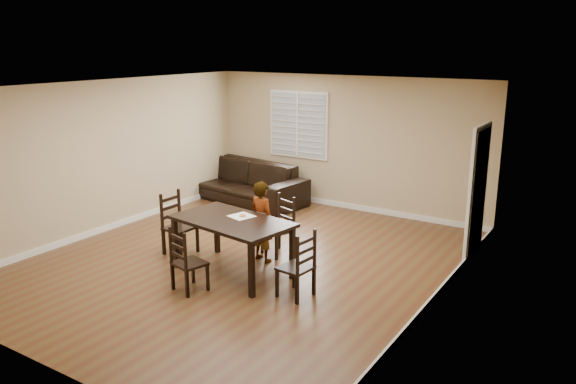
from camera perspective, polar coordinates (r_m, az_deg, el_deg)
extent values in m
plane|color=brown|center=(8.90, -4.56, -6.98)|extent=(7.00, 7.00, 0.00)
cube|color=tan|center=(11.42, 5.90, 4.94)|extent=(6.00, 0.04, 2.70)
cube|color=tan|center=(6.19, -24.68, -5.00)|extent=(6.00, 0.04, 2.70)
cube|color=tan|center=(10.54, -17.92, 3.46)|extent=(0.04, 7.00, 2.70)
cube|color=tan|center=(7.15, 14.84, -1.54)|extent=(0.04, 7.00, 2.70)
cube|color=white|center=(8.29, -4.95, 10.62)|extent=(6.00, 7.00, 0.04)
cube|color=white|center=(11.86, 1.04, 6.86)|extent=(1.40, 0.08, 1.40)
cube|color=white|center=(9.30, 18.71, -0.14)|extent=(0.06, 0.94, 2.05)
cylinder|color=#332114|center=(9.04, 18.03, -0.99)|extent=(0.06, 0.06, 0.02)
cube|color=white|center=(11.70, 5.70, -1.35)|extent=(6.00, 0.03, 0.10)
cube|color=white|center=(10.85, -17.32, -3.29)|extent=(0.03, 7.00, 0.10)
cube|color=white|center=(7.62, 14.08, -10.94)|extent=(0.03, 7.00, 0.10)
cube|color=black|center=(8.21, -5.74, -2.95)|extent=(1.90, 1.25, 0.05)
cube|color=black|center=(8.68, -11.36, -5.08)|extent=(0.08, 0.08, 0.78)
cube|color=black|center=(7.54, -3.72, -7.93)|extent=(0.08, 0.08, 0.78)
cube|color=black|center=(9.18, -7.24, -3.79)|extent=(0.08, 0.08, 0.78)
cube|color=black|center=(8.11, 0.45, -6.21)|extent=(0.08, 0.08, 0.78)
cube|color=black|center=(9.01, -1.07, -3.86)|extent=(0.54, 0.52, 0.04)
cube|color=black|center=(9.10, -0.16, -3.22)|extent=(0.42, 0.17, 0.96)
cube|color=black|center=(9.12, -2.65, -5.07)|extent=(0.05, 0.05, 0.39)
cube|color=black|center=(8.84, -1.20, -5.72)|extent=(0.05, 0.05, 0.39)
cube|color=black|center=(9.32, -0.93, -4.61)|extent=(0.05, 0.05, 0.39)
cube|color=black|center=(9.05, 0.54, -5.23)|extent=(0.05, 0.05, 0.39)
cube|color=black|center=(7.86, -9.97, -7.14)|extent=(0.50, 0.48, 0.04)
cube|color=black|center=(7.75, -11.07, -7.01)|extent=(0.41, 0.14, 0.92)
cube|color=black|center=(7.88, -8.16, -8.61)|extent=(0.04, 0.04, 0.38)
cube|color=black|center=(8.15, -9.63, -7.85)|extent=(0.04, 0.04, 0.38)
cube|color=black|center=(7.71, -10.19, -9.24)|extent=(0.04, 0.04, 0.38)
cube|color=black|center=(7.99, -11.61, -8.43)|extent=(0.04, 0.04, 0.38)
cube|color=black|center=(9.21, -10.91, -3.58)|extent=(0.43, 0.46, 0.04)
cube|color=black|center=(9.32, -11.78, -2.95)|extent=(0.05, 0.45, 1.01)
cube|color=black|center=(9.03, -10.87, -5.48)|extent=(0.04, 0.04, 0.41)
cube|color=black|center=(9.30, -9.19, -4.80)|extent=(0.04, 0.04, 0.41)
cube|color=black|center=(9.28, -12.49, -5.02)|extent=(0.04, 0.04, 0.41)
cube|color=black|center=(9.54, -10.81, -4.37)|extent=(0.04, 0.04, 0.41)
cube|color=black|center=(7.56, 0.77, -7.71)|extent=(0.44, 0.47, 0.04)
cube|color=black|center=(7.44, 1.85, -7.58)|extent=(0.09, 0.42, 0.94)
cube|color=black|center=(7.87, 0.63, -8.44)|extent=(0.04, 0.04, 0.39)
cube|color=black|center=(7.62, -1.12, -9.28)|extent=(0.04, 0.04, 0.39)
cube|color=black|center=(7.68, 2.62, -9.06)|extent=(0.04, 0.04, 0.39)
cube|color=black|center=(7.42, 0.90, -9.96)|extent=(0.04, 0.04, 0.39)
imported|color=gray|center=(8.69, -2.64, -3.01)|extent=(0.53, 0.41, 1.28)
cube|color=beige|center=(8.33, -4.75, -2.46)|extent=(0.40, 0.40, 0.00)
torus|color=#BC8743|center=(8.31, -4.64, -2.38)|extent=(0.10, 0.10, 0.03)
torus|color=silver|center=(8.31, -4.64, -2.31)|extent=(0.09, 0.09, 0.02)
imported|color=black|center=(12.15, -4.62, 1.10)|extent=(3.01, 1.50, 0.84)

